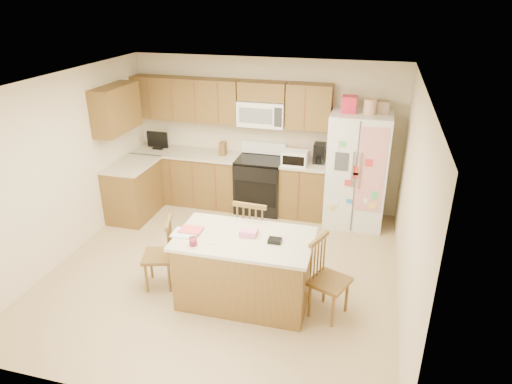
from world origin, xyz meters
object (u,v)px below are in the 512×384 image
(windsor_chair_right, at_px, (328,280))
(island, at_px, (245,269))
(stove, at_px, (260,183))
(refrigerator, at_px, (357,169))
(windsor_chair_back, at_px, (254,237))
(windsor_chair_left, at_px, (160,255))

(windsor_chair_right, bearing_deg, island, 179.86)
(stove, height_order, windsor_chair_right, stove)
(stove, height_order, refrigerator, refrigerator)
(refrigerator, height_order, island, refrigerator)
(island, bearing_deg, windsor_chair_back, 95.40)
(island, distance_m, windsor_chair_back, 0.65)
(windsor_chair_right, bearing_deg, refrigerator, 86.65)
(windsor_chair_left, bearing_deg, refrigerator, 47.11)
(stove, relative_size, windsor_chair_back, 1.06)
(windsor_chair_left, relative_size, windsor_chair_back, 0.86)
(refrigerator, relative_size, windsor_chair_right, 2.12)
(stove, xyz_separation_m, windsor_chair_back, (0.39, -1.84, 0.03))
(island, height_order, windsor_chair_right, windsor_chair_right)
(island, relative_size, windsor_chair_back, 1.54)
(refrigerator, xyz_separation_m, windsor_chair_back, (-1.18, -1.78, -0.42))
(windsor_chair_left, xyz_separation_m, windsor_chair_right, (2.08, -0.03, 0.02))
(stove, distance_m, windsor_chair_back, 1.88)
(stove, height_order, windsor_chair_left, stove)
(island, distance_m, windsor_chair_right, 0.98)
(refrigerator, distance_m, island, 2.71)
(refrigerator, xyz_separation_m, windsor_chair_left, (-2.23, -2.40, -0.49))
(refrigerator, bearing_deg, windsor_chair_right, -93.35)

